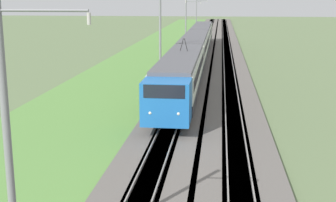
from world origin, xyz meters
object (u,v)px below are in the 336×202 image
catenary_mast_mid (161,37)px  catenary_mast_far (186,22)px  catenary_mast_distant (197,14)px  catenary_mast_near (9,140)px  passenger_train (195,47)px

catenary_mast_mid → catenary_mast_far: (32.52, -0.00, -0.30)m
catenary_mast_mid → catenary_mast_distant: bearing=-0.0°
catenary_mast_mid → catenary_mast_near: bearing=-180.0°
catenary_mast_near → catenary_mast_distant: catenary_mast_near is taller
passenger_train → catenary_mast_distant: 51.83m
catenary_mast_near → catenary_mast_far: 65.05m
catenary_mast_near → catenary_mast_distant: 97.57m
catenary_mast_far → catenary_mast_distant: (32.52, -0.00, -0.05)m
catenary_mast_mid → catenary_mast_far: catenary_mast_mid is taller
passenger_train → catenary_mast_distant: catenary_mast_distant is taller
passenger_train → catenary_mast_near: 45.97m
passenger_train → catenary_mast_near: size_ratio=6.98×
passenger_train → catenary_mast_mid: catenary_mast_mid is taller
passenger_train → catenary_mast_distant: (51.73, 2.52, 2.04)m
passenger_train → catenary_mast_far: (19.21, 2.52, 2.09)m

